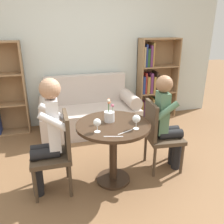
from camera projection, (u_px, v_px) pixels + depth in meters
name	position (u px, v px, depth m)	size (l,w,h in m)	color
ground_plane	(113.00, 180.00, 2.87)	(16.00, 16.00, 0.00)	brown
back_wall	(83.00, 49.00, 4.13)	(5.20, 0.05, 2.70)	silver
round_table	(113.00, 138.00, 2.67)	(0.83, 0.83, 0.74)	#382619
couch	(89.00, 113.00, 4.12)	(1.65, 0.80, 0.92)	beige
bookshelf_right	(152.00, 83.00, 4.55)	(0.75, 0.28, 1.52)	#93704C
chair_left	(57.00, 150.00, 2.56)	(0.42, 0.42, 0.90)	#473828
chair_right	(159.00, 133.00, 2.94)	(0.46, 0.46, 0.90)	#473828
person_left	(47.00, 134.00, 2.47)	(0.42, 0.34, 1.28)	black
person_right	(167.00, 121.00, 2.90)	(0.44, 0.37, 1.22)	black
wine_glass_left	(97.00, 123.00, 2.38)	(0.08, 0.08, 0.14)	white
wine_glass_right	(136.00, 119.00, 2.44)	(0.09, 0.09, 0.16)	white
flower_vase	(109.00, 115.00, 2.65)	(0.12, 0.12, 0.26)	silver
knife_left_setting	(125.00, 132.00, 2.40)	(0.18, 0.08, 0.00)	silver
fork_left_setting	(113.00, 136.00, 2.31)	(0.19, 0.06, 0.00)	silver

